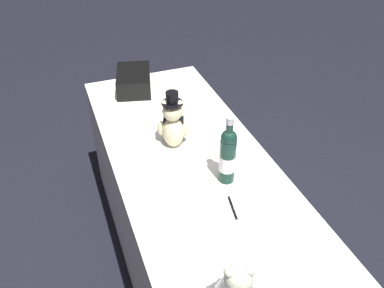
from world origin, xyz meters
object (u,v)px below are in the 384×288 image
(teddy_bear_groom, at_px, (173,124))
(signing_pen, at_px, (233,209))
(champagne_bottle, at_px, (228,155))
(gift_case_black, at_px, (134,81))

(teddy_bear_groom, height_order, signing_pen, teddy_bear_groom)
(champagne_bottle, bearing_deg, gift_case_black, 10.71)
(champagne_bottle, xyz_separation_m, gift_case_black, (0.95, 0.18, -0.08))
(teddy_bear_groom, distance_m, gift_case_black, 0.62)
(signing_pen, height_order, gift_case_black, gift_case_black)
(champagne_bottle, xyz_separation_m, signing_pen, (-0.18, 0.05, -0.13))
(champagne_bottle, height_order, signing_pen, champagne_bottle)
(champagne_bottle, relative_size, gift_case_black, 0.97)
(teddy_bear_groom, relative_size, champagne_bottle, 0.90)
(gift_case_black, bearing_deg, signing_pen, -173.46)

